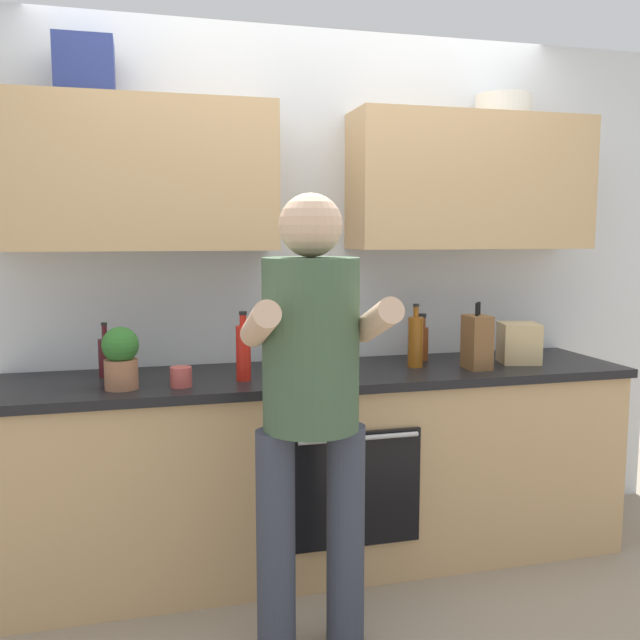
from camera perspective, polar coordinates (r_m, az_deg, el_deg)
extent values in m
plane|color=gray|center=(3.43, 0.31, -19.21)|extent=(12.00, 12.00, 0.00)
cube|color=silver|center=(3.43, -1.23, 2.59)|extent=(4.00, 0.06, 2.50)
cube|color=tan|center=(3.15, -14.95, 11.52)|extent=(1.21, 0.32, 0.65)
cube|color=tan|center=(3.53, 12.43, 11.09)|extent=(1.21, 0.32, 0.65)
cylinder|color=silver|center=(3.65, 14.96, 16.81)|extent=(0.27, 0.27, 0.10)
cube|color=navy|center=(3.22, -18.93, 19.24)|extent=(0.24, 0.20, 0.23)
cube|color=tan|center=(3.26, 0.32, -12.42)|extent=(2.80, 0.60, 0.86)
cube|color=black|center=(3.14, 0.32, -4.65)|extent=(2.84, 0.64, 0.04)
cube|color=black|center=(2.99, 3.11, -13.87)|extent=(0.56, 0.02, 0.50)
cylinder|color=silver|center=(2.89, 3.28, -9.77)|extent=(0.52, 0.02, 0.02)
cylinder|color=#383D4C|center=(2.59, -3.68, -18.10)|extent=(0.14, 0.14, 0.84)
cylinder|color=#383D4C|center=(2.64, 2.13, -17.51)|extent=(0.14, 0.14, 0.84)
cylinder|color=#3F593F|center=(2.40, -0.76, -2.02)|extent=(0.34, 0.34, 0.60)
sphere|color=#D8AD8C|center=(2.37, -0.78, 7.87)|extent=(0.22, 0.22, 0.22)
cylinder|color=#D8AD8C|center=(2.23, -5.02, -0.39)|extent=(0.09, 0.31, 0.19)
cylinder|color=#D8AD8C|center=(2.33, 4.73, -0.06)|extent=(0.09, 0.31, 0.19)
cylinder|color=orange|center=(2.95, 1.52, -2.28)|extent=(0.08, 0.08, 0.28)
cylinder|color=orange|center=(2.93, 1.53, 0.76)|extent=(0.03, 0.03, 0.04)
cylinder|color=black|center=(2.92, 1.53, 1.28)|extent=(0.04, 0.04, 0.02)
cylinder|color=#198C33|center=(3.05, 2.30, -2.31)|extent=(0.06, 0.06, 0.24)
cylinder|color=#198C33|center=(3.03, 2.32, 0.35)|extent=(0.03, 0.03, 0.04)
cylinder|color=black|center=(3.02, 2.32, 0.86)|extent=(0.03, 0.03, 0.01)
cylinder|color=#471419|center=(3.15, -17.38, -3.02)|extent=(0.06, 0.06, 0.17)
cylinder|color=#471419|center=(3.13, -17.45, -0.97)|extent=(0.02, 0.02, 0.06)
cylinder|color=black|center=(3.13, -17.48, -0.31)|extent=(0.03, 0.03, 0.01)
cylinder|color=red|center=(2.95, -6.37, -2.75)|extent=(0.06, 0.06, 0.24)
cylinder|color=red|center=(2.93, -6.41, -0.03)|extent=(0.03, 0.03, 0.05)
cylinder|color=black|center=(2.92, -6.42, 0.57)|extent=(0.03, 0.03, 0.01)
cylinder|color=#8C4C14|center=(3.25, 7.95, -1.84)|extent=(0.07, 0.07, 0.24)
cylinder|color=#8C4C14|center=(3.23, 7.99, 0.66)|extent=(0.03, 0.03, 0.05)
cylinder|color=black|center=(3.23, 8.00, 1.22)|extent=(0.03, 0.03, 0.01)
cylinder|color=brown|center=(3.44, 8.43, -1.98)|extent=(0.06, 0.06, 0.16)
cylinder|color=brown|center=(3.43, 8.46, -0.21)|extent=(0.03, 0.03, 0.05)
cylinder|color=black|center=(3.42, 8.47, 0.37)|extent=(0.04, 0.04, 0.02)
cylinder|color=black|center=(3.20, -2.51, -2.22)|extent=(0.05, 0.05, 0.20)
cylinder|color=black|center=(3.18, -2.52, 0.20)|extent=(0.02, 0.02, 0.07)
cylinder|color=black|center=(3.18, -2.53, 0.92)|extent=(0.03, 0.03, 0.01)
cylinder|color=#BF4C47|center=(2.87, -11.45, -4.65)|extent=(0.09, 0.09, 0.08)
cylinder|color=white|center=(3.22, 2.03, -3.09)|extent=(0.08, 0.08, 0.10)
cube|color=brown|center=(3.26, 12.89, -1.80)|extent=(0.10, 0.14, 0.25)
cylinder|color=black|center=(3.22, 12.89, 0.86)|extent=(0.02, 0.02, 0.06)
cylinder|color=black|center=(3.27, 13.03, 0.94)|extent=(0.02, 0.02, 0.06)
cylinder|color=#9E6647|center=(2.89, -16.16, -4.34)|extent=(0.13, 0.13, 0.12)
sphere|color=#2D6B28|center=(2.87, -16.24, -2.00)|extent=(0.15, 0.15, 0.15)
cube|color=tan|center=(3.47, 16.18, -1.84)|extent=(0.22, 0.21, 0.20)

